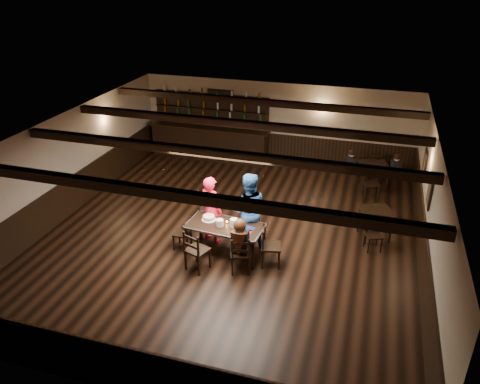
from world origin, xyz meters
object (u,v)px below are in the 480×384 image
(woman_pink, at_px, (211,210))
(man_blue, at_px, (248,210))
(bar_counter, at_px, (210,138))
(dining_table, at_px, (225,228))
(chair_near_right, at_px, (240,252))
(cake, at_px, (209,218))
(chair_near_left, at_px, (195,248))

(woman_pink, distance_m, man_blue, 0.90)
(woman_pink, relative_size, bar_counter, 0.41)
(dining_table, distance_m, chair_near_right, 0.86)
(chair_near_right, relative_size, woman_pink, 0.53)
(woman_pink, bearing_deg, bar_counter, -49.47)
(cake, bearing_deg, dining_table, -16.63)
(dining_table, bearing_deg, chair_near_right, -49.00)
(man_blue, xyz_separation_m, bar_counter, (-2.75, 4.93, -0.20))
(chair_near_left, height_order, cake, chair_near_left)
(dining_table, height_order, cake, cake)
(cake, bearing_deg, man_blue, 26.18)
(chair_near_left, xyz_separation_m, man_blue, (0.81, 1.38, 0.36))
(chair_near_left, bearing_deg, chair_near_right, 11.53)
(man_blue, height_order, cake, man_blue)
(dining_table, relative_size, bar_counter, 0.44)
(dining_table, xyz_separation_m, chair_near_left, (-0.42, -0.84, -0.11))
(cake, height_order, bar_counter, bar_counter)
(man_blue, bearing_deg, chair_near_left, 43.46)
(chair_near_right, bearing_deg, chair_near_left, -168.47)
(cake, distance_m, bar_counter, 5.67)
(dining_table, relative_size, man_blue, 0.98)
(chair_near_left, height_order, bar_counter, bar_counter)
(woman_pink, relative_size, man_blue, 0.92)
(chair_near_left, bearing_deg, woman_pink, 93.30)
(chair_near_right, height_order, woman_pink, woman_pink)
(bar_counter, bearing_deg, man_blue, -60.87)
(chair_near_right, distance_m, bar_counter, 6.77)
(chair_near_right, distance_m, man_blue, 1.26)
(chair_near_left, height_order, man_blue, man_blue)
(bar_counter, bearing_deg, chair_near_right, -64.51)
(woman_pink, height_order, man_blue, man_blue)
(woman_pink, height_order, cake, woman_pink)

